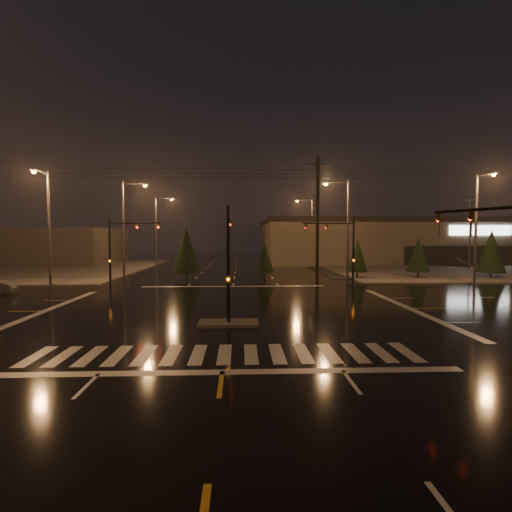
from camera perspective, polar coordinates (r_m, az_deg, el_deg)
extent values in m
plane|color=black|center=(24.34, -3.69, -7.67)|extent=(140.00, 140.00, 0.00)
cube|color=#4D4A45|center=(61.57, 26.24, -1.45)|extent=(36.00, 36.00, 0.12)
cube|color=#4D4A45|center=(62.15, -31.80, -1.55)|extent=(36.00, 36.00, 0.12)
cube|color=#4D4A45|center=(20.41, -3.97, -9.55)|extent=(3.00, 1.60, 0.15)
cube|color=beige|center=(15.59, -4.51, -13.79)|extent=(15.00, 2.60, 0.01)
cube|color=beige|center=(13.69, -4.85, -16.21)|extent=(16.00, 0.50, 0.01)
cube|color=beige|center=(35.21, -3.26, -4.35)|extent=(16.00, 0.50, 0.01)
cube|color=black|center=(62.44, 31.16, -1.53)|extent=(50.00, 24.00, 0.08)
cube|color=brown|center=(77.93, 23.92, 2.00)|extent=(60.00, 28.00, 7.00)
cube|color=black|center=(77.95, 23.97, 4.43)|extent=(60.20, 28.20, 0.80)
cube|color=white|center=(65.57, 29.40, 3.22)|extent=(9.00, 0.20, 1.40)
cube|color=black|center=(65.67, 29.30, 0.08)|extent=(22.00, 0.15, 2.80)
cube|color=#413C39|center=(74.93, -30.67, 1.28)|extent=(30.00, 18.00, 5.60)
cylinder|color=black|center=(19.98, -4.00, -1.33)|extent=(0.18, 0.18, 6.00)
cylinder|color=black|center=(22.19, -3.85, 5.56)|extent=(0.12, 4.50, 0.12)
imported|color=#594707|center=(24.21, -3.72, 5.23)|extent=(0.16, 0.20, 1.00)
cube|color=#594707|center=(20.04, -3.99, -3.33)|extent=(0.25, 0.18, 0.35)
cylinder|color=black|center=(35.84, 13.75, 0.51)|extent=(0.18, 0.18, 6.00)
cylinder|color=black|center=(34.41, 10.42, 4.61)|extent=(4.74, 1.82, 0.12)
imported|color=#594707|center=(33.25, 7.15, 4.60)|extent=(0.24, 0.22, 1.00)
cube|color=#594707|center=(35.88, 13.73, -0.61)|extent=(0.25, 0.18, 0.35)
cylinder|color=black|center=(36.19, -20.15, 0.43)|extent=(0.18, 0.18, 6.00)
cylinder|color=black|center=(34.69, -16.95, 4.51)|extent=(4.74, 1.82, 0.12)
imported|color=#594707|center=(33.46, -13.77, 4.53)|extent=(0.24, 0.22, 1.00)
cube|color=#594707|center=(36.22, -20.13, -0.67)|extent=(0.25, 0.18, 0.35)
cylinder|color=black|center=(17.89, 28.91, 5.81)|extent=(1.48, 3.80, 0.12)
imported|color=#594707|center=(19.06, 24.67, 5.57)|extent=(0.22, 0.24, 1.00)
cylinder|color=#38383A|center=(43.62, -18.43, 3.50)|extent=(0.24, 0.24, 10.00)
cylinder|color=#38383A|center=(43.63, -17.00, 9.84)|extent=(2.40, 0.14, 0.14)
cube|color=#38383A|center=(43.36, -15.57, 9.84)|extent=(0.70, 0.30, 0.18)
sphere|color=orange|center=(43.34, -15.57, 9.67)|extent=(0.32, 0.32, 0.32)
cylinder|color=#38383A|center=(59.16, -14.12, 3.39)|extent=(0.24, 0.24, 10.00)
cylinder|color=#38383A|center=(59.16, -13.03, 8.06)|extent=(2.40, 0.14, 0.14)
cube|color=#38383A|center=(58.97, -11.97, 8.04)|extent=(0.70, 0.30, 0.18)
sphere|color=orange|center=(58.96, -11.97, 7.91)|extent=(0.32, 0.32, 0.32)
cylinder|color=#38383A|center=(41.38, 13.01, 3.61)|extent=(0.24, 0.24, 10.00)
cylinder|color=#38383A|center=(41.42, 11.46, 10.29)|extent=(2.40, 0.14, 0.14)
cube|color=#38383A|center=(41.17, 9.95, 10.27)|extent=(0.70, 0.30, 0.18)
sphere|color=orange|center=(41.15, 9.95, 10.10)|extent=(0.32, 0.32, 0.32)
cylinder|color=#38383A|center=(60.90, 8.03, 3.44)|extent=(0.24, 0.24, 10.00)
cylinder|color=#38383A|center=(60.92, 6.94, 7.96)|extent=(2.40, 0.14, 0.14)
cube|color=#38383A|center=(60.75, 5.91, 7.94)|extent=(0.70, 0.30, 0.18)
sphere|color=orange|center=(60.74, 5.91, 7.81)|extent=(0.32, 0.32, 0.32)
cylinder|color=#38383A|center=(39.11, -27.46, 3.39)|extent=(0.24, 0.24, 10.00)
cylinder|color=#38383A|center=(38.39, -28.41, 10.57)|extent=(0.14, 2.40, 0.14)
cube|color=#38383A|center=(37.41, -29.16, 10.68)|extent=(0.30, 0.70, 0.18)
sphere|color=orange|center=(37.39, -29.15, 10.49)|extent=(0.32, 0.32, 0.32)
cylinder|color=#38383A|center=(41.38, 28.90, 3.31)|extent=(0.24, 0.24, 10.00)
cylinder|color=#38383A|center=(40.70, 29.96, 10.08)|extent=(0.14, 2.40, 0.14)
cube|color=#38383A|center=(39.78, 30.82, 10.16)|extent=(0.30, 0.70, 0.18)
sphere|color=orange|center=(39.76, 30.82, 9.97)|extent=(0.32, 0.32, 0.32)
cylinder|color=black|center=(38.66, 8.78, 5.18)|extent=(0.32, 0.32, 12.00)
cube|color=black|center=(39.20, 8.85, 12.80)|extent=(2.20, 0.12, 0.12)
cylinder|color=black|center=(43.00, 14.25, -2.64)|extent=(0.18, 0.18, 0.70)
cone|color=black|center=(42.85, 14.28, 0.07)|extent=(2.16, 2.16, 3.37)
cylinder|color=black|center=(45.10, 22.12, -2.51)|extent=(0.18, 0.18, 0.70)
cone|color=black|center=(44.95, 22.17, 0.27)|extent=(2.35, 2.35, 3.68)
cylinder|color=black|center=(47.89, 30.49, -2.39)|extent=(0.18, 0.18, 0.70)
cone|color=black|center=(47.73, 30.57, 0.63)|extent=(2.79, 2.79, 4.36)
cylinder|color=black|center=(41.27, -9.91, -2.82)|extent=(0.18, 0.18, 0.70)
cone|color=black|center=(41.09, -9.94, 0.88)|extent=(2.97, 2.97, 4.64)
cylinder|color=black|center=(40.30, 1.20, -2.92)|extent=(0.18, 0.18, 0.70)
cone|color=black|center=(40.14, 1.20, -0.20)|extent=(2.00, 2.00, 3.12)
imported|color=black|center=(62.93, 26.77, -0.76)|extent=(3.90, 4.52, 1.47)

